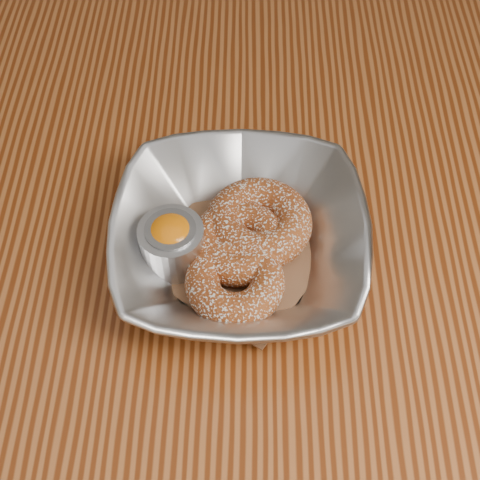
{
  "coord_description": "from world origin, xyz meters",
  "views": [
    {
      "loc": [
        0.02,
        -0.43,
        1.28
      ],
      "look_at": [
        0.01,
        -0.07,
        0.78
      ],
      "focal_mm": 50.0,
      "sensor_mm": 36.0,
      "label": 1
    }
  ],
  "objects_px": {
    "donut_front": "(235,282)",
    "donut_extra": "(239,243)",
    "donut_back": "(259,223)",
    "serving_bowl": "(240,241)",
    "table": "(229,254)",
    "ramekin": "(172,242)"
  },
  "relations": [
    {
      "from": "table",
      "to": "donut_back",
      "type": "bearing_deg",
      "value": -58.74
    },
    {
      "from": "donut_front",
      "to": "ramekin",
      "type": "bearing_deg",
      "value": 148.16
    },
    {
      "from": "donut_front",
      "to": "donut_extra",
      "type": "distance_m",
      "value": 0.04
    },
    {
      "from": "table",
      "to": "donut_front",
      "type": "xyz_separation_m",
      "value": [
        0.01,
        -0.12,
        0.12
      ]
    },
    {
      "from": "donut_front",
      "to": "donut_back",
      "type": "bearing_deg",
      "value": 72.03
    },
    {
      "from": "table",
      "to": "ramekin",
      "type": "xyz_separation_m",
      "value": [
        -0.05,
        -0.08,
        0.13
      ]
    },
    {
      "from": "table",
      "to": "ramekin",
      "type": "bearing_deg",
      "value": -120.93
    },
    {
      "from": "serving_bowl",
      "to": "donut_back",
      "type": "relative_size",
      "value": 2.32
    },
    {
      "from": "serving_bowl",
      "to": "donut_back",
      "type": "height_order",
      "value": "serving_bowl"
    },
    {
      "from": "table",
      "to": "serving_bowl",
      "type": "bearing_deg",
      "value": -79.26
    },
    {
      "from": "donut_back",
      "to": "donut_extra",
      "type": "xyz_separation_m",
      "value": [
        -0.02,
        -0.02,
        -0.0
      ]
    },
    {
      "from": "donut_extra",
      "to": "ramekin",
      "type": "distance_m",
      "value": 0.06
    },
    {
      "from": "table",
      "to": "donut_front",
      "type": "relative_size",
      "value": 13.48
    },
    {
      "from": "donut_front",
      "to": "ramekin",
      "type": "xyz_separation_m",
      "value": [
        -0.06,
        0.04,
        0.01
      ]
    },
    {
      "from": "donut_back",
      "to": "donut_front",
      "type": "bearing_deg",
      "value": -107.97
    },
    {
      "from": "serving_bowl",
      "to": "table",
      "type": "bearing_deg",
      "value": 100.74
    },
    {
      "from": "donut_front",
      "to": "donut_extra",
      "type": "relative_size",
      "value": 0.98
    },
    {
      "from": "ramekin",
      "to": "serving_bowl",
      "type": "bearing_deg",
      "value": 6.38
    },
    {
      "from": "donut_back",
      "to": "ramekin",
      "type": "bearing_deg",
      "value": -159.98
    },
    {
      "from": "serving_bowl",
      "to": "donut_front",
      "type": "distance_m",
      "value": 0.04
    },
    {
      "from": "donut_front",
      "to": "ramekin",
      "type": "height_order",
      "value": "ramekin"
    },
    {
      "from": "table",
      "to": "serving_bowl",
      "type": "height_order",
      "value": "serving_bowl"
    }
  ]
}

